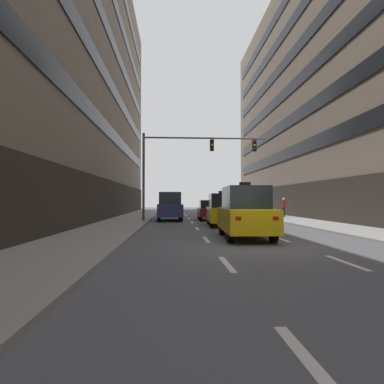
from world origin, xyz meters
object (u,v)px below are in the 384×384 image
taxi_driving_1 (245,212)px  traffic_signal_0 (188,157)px  taxi_driving_2 (222,210)px  pedestrian_0 (284,206)px  car_driving_3 (170,206)px  car_driving_0 (209,210)px

taxi_driving_1 → traffic_signal_0: size_ratio=0.50×
taxi_driving_2 → pedestrian_0: (6.56, 7.52, 0.09)m
car_driving_3 → traffic_signal_0: (1.32, -2.08, 3.68)m
taxi_driving_1 → pedestrian_0: size_ratio=2.77×
car_driving_0 → pedestrian_0: bearing=13.3°
taxi_driving_2 → traffic_signal_0: (-1.99, 3.53, 3.79)m
taxi_driving_1 → traffic_signal_0: bearing=101.2°
traffic_signal_0 → pedestrian_0: size_ratio=5.55×
car_driving_3 → traffic_signal_0: traffic_signal_0 is taller
taxi_driving_1 → car_driving_3: taxi_driving_1 is taller
car_driving_0 → traffic_signal_0: bearing=-128.0°
car_driving_0 → taxi_driving_2: bearing=-89.0°
car_driving_0 → taxi_driving_2: taxi_driving_2 is taller
traffic_signal_0 → car_driving_0: bearing=52.0°
taxi_driving_2 → pedestrian_0: size_ratio=2.56×
taxi_driving_1 → car_driving_3: bearing=105.3°
car_driving_3 → car_driving_0: bearing=6.1°
car_driving_3 → pedestrian_0: size_ratio=2.81×
car_driving_0 → car_driving_3: (-3.20, -0.34, 0.32)m
car_driving_0 → car_driving_3: car_driving_3 is taller
taxi_driving_1 → car_driving_0: bearing=90.4°
taxi_driving_2 → car_driving_3: (-3.31, 5.61, 0.11)m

